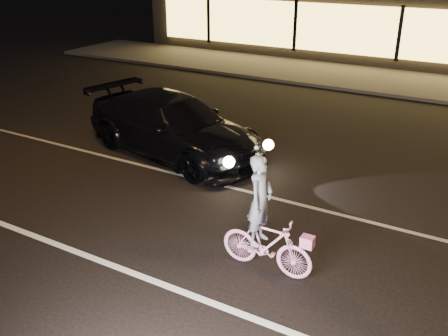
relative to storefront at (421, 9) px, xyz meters
The scene contains 7 objects.
ground 19.09m from the storefront, 90.00° to the right, with size 90.00×90.00×0.00m, color black.
lane_stripe_near 20.58m from the storefront, 90.00° to the right, with size 60.00×0.12×0.01m, color silver.
lane_stripe_far 17.10m from the storefront, 90.00° to the right, with size 60.00×0.10×0.01m, color gray.
sidewalk 6.32m from the storefront, 90.00° to the right, with size 30.00×4.00×0.12m, color #383533.
storefront is the anchor object (origin of this frame).
cyclist 19.42m from the storefront, 86.26° to the right, with size 1.55×0.53×1.95m.
sedan 16.27m from the storefront, 100.03° to the right, with size 5.38×3.10×1.47m.
Camera 1 is at (4.04, -6.50, 4.75)m, focal length 40.00 mm.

